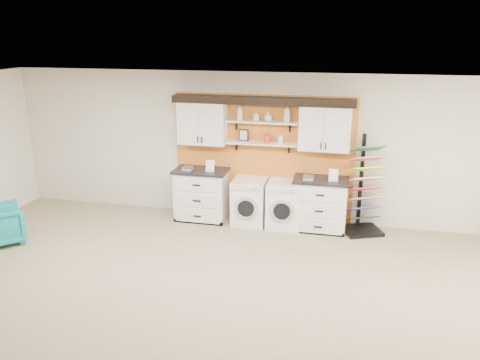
% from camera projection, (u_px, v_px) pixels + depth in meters
% --- Properties ---
extents(floor, '(10.00, 10.00, 0.00)m').
position_uv_depth(floor, '(203.00, 341.00, 5.53)').
color(floor, gray).
rests_on(floor, ground).
extents(ceiling, '(10.00, 10.00, 0.00)m').
position_uv_depth(ceiling, '(196.00, 104.00, 4.68)').
color(ceiling, white).
rests_on(ceiling, wall_back).
extents(wall_back, '(10.00, 0.00, 10.00)m').
position_uv_depth(wall_back, '(263.00, 148.00, 8.83)').
color(wall_back, beige).
rests_on(wall_back, floor).
extents(accent_panel, '(3.40, 0.07, 2.40)m').
position_uv_depth(accent_panel, '(263.00, 158.00, 8.85)').
color(accent_panel, orange).
rests_on(accent_panel, wall_back).
extents(upper_cabinet_left, '(0.90, 0.35, 0.84)m').
position_uv_depth(upper_cabinet_left, '(202.00, 122.00, 8.72)').
color(upper_cabinet_left, silver).
rests_on(upper_cabinet_left, wall_back).
extents(upper_cabinet_right, '(0.90, 0.35, 0.84)m').
position_uv_depth(upper_cabinet_right, '(325.00, 127.00, 8.25)').
color(upper_cabinet_right, silver).
rests_on(upper_cabinet_right, wall_back).
extents(shelf_lower, '(1.32, 0.28, 0.03)m').
position_uv_depth(shelf_lower, '(262.00, 143.00, 8.60)').
color(shelf_lower, silver).
rests_on(shelf_lower, wall_back).
extents(shelf_upper, '(1.32, 0.28, 0.03)m').
position_uv_depth(shelf_upper, '(262.00, 122.00, 8.48)').
color(shelf_upper, silver).
rests_on(shelf_upper, wall_back).
extents(crown_molding, '(3.30, 0.41, 0.13)m').
position_uv_depth(crown_molding, '(262.00, 100.00, 8.37)').
color(crown_molding, black).
rests_on(crown_molding, wall_back).
extents(picture_frame, '(0.18, 0.02, 0.22)m').
position_uv_depth(picture_frame, '(244.00, 135.00, 8.68)').
color(picture_frame, black).
rests_on(picture_frame, shelf_lower).
extents(canister_red, '(0.11, 0.11, 0.16)m').
position_uv_depth(canister_red, '(267.00, 138.00, 8.55)').
color(canister_red, red).
rests_on(canister_red, shelf_lower).
extents(canister_cream, '(0.10, 0.10, 0.14)m').
position_uv_depth(canister_cream, '(281.00, 140.00, 8.50)').
color(canister_cream, silver).
rests_on(canister_cream, shelf_lower).
extents(base_cabinet_left, '(1.02, 0.66, 1.00)m').
position_uv_depth(base_cabinet_left, '(202.00, 194.00, 9.00)').
color(base_cabinet_left, silver).
rests_on(base_cabinet_left, floor).
extents(base_cabinet_right, '(0.99, 0.66, 0.97)m').
position_uv_depth(base_cabinet_right, '(320.00, 204.00, 8.53)').
color(base_cabinet_right, silver).
rests_on(base_cabinet_right, floor).
extents(washer, '(0.62, 0.71, 0.86)m').
position_uv_depth(washer, '(250.00, 201.00, 8.82)').
color(washer, white).
rests_on(washer, floor).
extents(dryer, '(0.62, 0.71, 0.86)m').
position_uv_depth(dryer, '(284.00, 204.00, 8.68)').
color(dryer, white).
rests_on(dryer, floor).
extents(sample_rack, '(0.81, 0.75, 1.79)m').
position_uv_depth(sample_rack, '(363.00, 203.00, 8.38)').
color(sample_rack, black).
rests_on(sample_rack, floor).
extents(armchair, '(1.01, 1.01, 0.66)m').
position_uv_depth(armchair, '(0.00, 225.00, 8.01)').
color(armchair, '#108487').
rests_on(armchair, floor).
extents(soap_bottle_a, '(0.14, 0.14, 0.30)m').
position_uv_depth(soap_bottle_a, '(240.00, 112.00, 8.51)').
color(soap_bottle_a, silver).
rests_on(soap_bottle_a, shelf_upper).
extents(soap_bottle_b, '(0.11, 0.11, 0.18)m').
position_uv_depth(soap_bottle_b, '(256.00, 116.00, 8.47)').
color(soap_bottle_b, silver).
rests_on(soap_bottle_b, shelf_upper).
extents(soap_bottle_c, '(0.19, 0.19, 0.18)m').
position_uv_depth(soap_bottle_c, '(268.00, 116.00, 8.42)').
color(soap_bottle_c, silver).
rests_on(soap_bottle_c, shelf_upper).
extents(soap_bottle_d, '(0.17, 0.17, 0.32)m').
position_uv_depth(soap_bottle_d, '(287.00, 113.00, 8.33)').
color(soap_bottle_d, silver).
rests_on(soap_bottle_d, shelf_upper).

